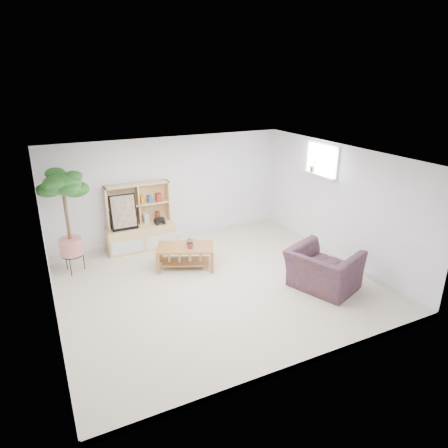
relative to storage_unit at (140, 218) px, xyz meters
name	(u,v)px	position (x,y,z in m)	size (l,w,h in m)	color
floor	(217,285)	(0.80, -2.24, -0.74)	(5.50, 5.00, 0.01)	beige
ceiling	(216,157)	(0.80, -2.24, 1.66)	(5.50, 5.00, 0.01)	silver
walls	(216,225)	(0.80, -2.24, 0.46)	(5.51, 5.01, 2.40)	white
baseboard	(217,283)	(0.80, -2.24, -0.69)	(5.50, 5.00, 0.10)	silver
window	(323,160)	(3.53, -1.64, 1.26)	(0.10, 0.98, 0.68)	silver
window_sill	(319,175)	(3.47, -1.64, 0.94)	(0.14, 1.00, 0.04)	silver
storage_unit	(140,218)	(0.00, 0.00, 0.00)	(1.48, 0.50, 1.48)	#DBB077
poster	(124,212)	(-0.36, -0.08, 0.20)	(0.55, 0.13, 0.77)	yellow
toy_truck	(160,221)	(0.41, -0.09, -0.11)	(0.29, 0.20, 0.15)	black
coffee_table	(186,257)	(0.56, -1.28, -0.51)	(1.12, 0.61, 0.46)	olive
table_plant	(190,242)	(0.62, -1.39, -0.16)	(0.22, 0.19, 0.24)	#194C23
floor_tree	(68,223)	(-1.50, -0.50, 0.29)	(0.76, 0.76, 2.06)	#27561F
armchair	(323,267)	(2.49, -3.16, -0.31)	(1.16, 1.01, 0.86)	#121F4E
sill_plant	(313,166)	(3.47, -1.41, 1.09)	(0.15, 0.12, 0.27)	#27561F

